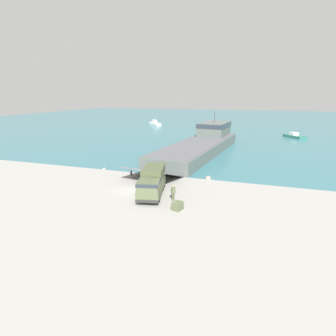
# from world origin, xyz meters

# --- Properties ---
(ground_plane) EXTENTS (240.00, 240.00, 0.00)m
(ground_plane) POSITION_xyz_m (0.00, 0.00, 0.00)
(ground_plane) COLOR gray
(water_surface) EXTENTS (240.00, 180.00, 0.01)m
(water_surface) POSITION_xyz_m (0.00, 96.92, 0.00)
(water_surface) COLOR #336B75
(water_surface) RESTS_ON ground_plane
(landing_craft) EXTENTS (12.60, 38.20, 7.59)m
(landing_craft) POSITION_xyz_m (3.29, 25.85, 1.82)
(landing_craft) COLOR #56605B
(landing_craft) RESTS_ON ground_plane
(military_truck) EXTENTS (3.84, 7.42, 3.01)m
(military_truck) POSITION_xyz_m (2.24, -0.57, 1.56)
(military_truck) COLOR #566042
(military_truck) RESTS_ON ground_plane
(soldier_on_ramp) EXTENTS (0.47, 0.49, 1.82)m
(soldier_on_ramp) POSITION_xyz_m (5.15, -1.75, 1.06)
(soldier_on_ramp) COLOR #566042
(soldier_on_ramp) RESTS_ON ground_plane
(moored_boat_a) EXTENTS (5.64, 6.43, 1.40)m
(moored_boat_a) POSITION_xyz_m (24.06, 50.89, 0.46)
(moored_boat_a) COLOR #2D7060
(moored_boat_a) RESTS_ON ground_plane
(moored_boat_b) EXTENTS (4.54, 7.77, 2.03)m
(moored_boat_b) POSITION_xyz_m (-1.33, 61.52, 0.67)
(moored_boat_b) COLOR #2D7060
(moored_boat_b) RESTS_ON ground_plane
(moored_boat_c) EXTENTS (6.76, 7.15, 1.93)m
(moored_boat_c) POSITION_xyz_m (-23.45, 69.00, 0.64)
(moored_boat_c) COLOR white
(moored_boat_c) RESTS_ON ground_plane
(mooring_bollard) EXTENTS (0.30, 0.30, 0.75)m
(mooring_bollard) POSITION_xyz_m (-3.44, 5.63, 0.41)
(mooring_bollard) COLOR #333338
(mooring_bollard) RESTS_ON ground_plane
(cargo_crate) EXTENTS (1.12, 1.23, 0.84)m
(cargo_crate) POSITION_xyz_m (6.23, -3.86, 0.42)
(cargo_crate) COLOR #566042
(cargo_crate) RESTS_ON ground_plane
(shoreline_rock_a) EXTENTS (0.59, 0.59, 0.59)m
(shoreline_rock_a) POSITION_xyz_m (-8.78, 7.06, 0.00)
(shoreline_rock_a) COLOR gray
(shoreline_rock_a) RESTS_ON ground_plane
(shoreline_rock_b) EXTENTS (0.83, 0.83, 0.83)m
(shoreline_rock_b) POSITION_xyz_m (7.53, 7.21, 0.00)
(shoreline_rock_b) COLOR gray
(shoreline_rock_b) RESTS_ON ground_plane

